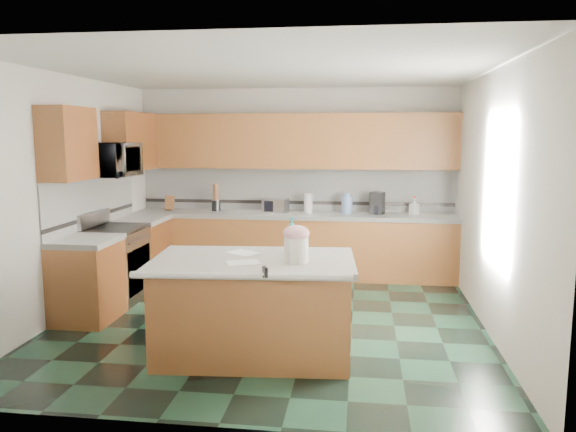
# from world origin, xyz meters

# --- Properties ---
(floor) EXTENTS (4.60, 4.60, 0.00)m
(floor) POSITION_xyz_m (0.00, 0.00, 0.00)
(floor) COLOR black
(floor) RESTS_ON ground
(ceiling) EXTENTS (4.60, 4.60, 0.00)m
(ceiling) POSITION_xyz_m (0.00, 0.00, 2.70)
(ceiling) COLOR white
(ceiling) RESTS_ON ground
(wall_back) EXTENTS (4.60, 0.04, 2.70)m
(wall_back) POSITION_xyz_m (0.00, 2.32, 1.35)
(wall_back) COLOR silver
(wall_back) RESTS_ON ground
(wall_front) EXTENTS (4.60, 0.04, 2.70)m
(wall_front) POSITION_xyz_m (0.00, -2.32, 1.35)
(wall_front) COLOR silver
(wall_front) RESTS_ON ground
(wall_left) EXTENTS (0.04, 4.60, 2.70)m
(wall_left) POSITION_xyz_m (-2.32, 0.00, 1.35)
(wall_left) COLOR silver
(wall_left) RESTS_ON ground
(wall_right) EXTENTS (0.04, 4.60, 2.70)m
(wall_right) POSITION_xyz_m (2.32, 0.00, 1.35)
(wall_right) COLOR silver
(wall_right) RESTS_ON ground
(back_base_cab) EXTENTS (4.60, 0.60, 0.86)m
(back_base_cab) POSITION_xyz_m (0.00, 2.00, 0.43)
(back_base_cab) COLOR #371708
(back_base_cab) RESTS_ON ground
(back_countertop) EXTENTS (4.60, 0.64, 0.06)m
(back_countertop) POSITION_xyz_m (0.00, 2.00, 0.89)
(back_countertop) COLOR white
(back_countertop) RESTS_ON back_base_cab
(back_upper_cab) EXTENTS (4.60, 0.33, 0.78)m
(back_upper_cab) POSITION_xyz_m (0.00, 2.13, 1.94)
(back_upper_cab) COLOR #371708
(back_upper_cab) RESTS_ON wall_back
(back_backsplash) EXTENTS (4.60, 0.02, 0.63)m
(back_backsplash) POSITION_xyz_m (0.00, 2.29, 1.24)
(back_backsplash) COLOR silver
(back_backsplash) RESTS_ON back_countertop
(back_accent_band) EXTENTS (4.60, 0.01, 0.05)m
(back_accent_band) POSITION_xyz_m (0.00, 2.28, 1.04)
(back_accent_band) COLOR black
(back_accent_band) RESTS_ON back_countertop
(left_base_cab_rear) EXTENTS (0.60, 0.82, 0.86)m
(left_base_cab_rear) POSITION_xyz_m (-2.00, 1.29, 0.43)
(left_base_cab_rear) COLOR #371708
(left_base_cab_rear) RESTS_ON ground
(left_counter_rear) EXTENTS (0.64, 0.82, 0.06)m
(left_counter_rear) POSITION_xyz_m (-2.00, 1.29, 0.89)
(left_counter_rear) COLOR white
(left_counter_rear) RESTS_ON left_base_cab_rear
(left_base_cab_front) EXTENTS (0.60, 0.72, 0.86)m
(left_base_cab_front) POSITION_xyz_m (-2.00, -0.24, 0.43)
(left_base_cab_front) COLOR #371708
(left_base_cab_front) RESTS_ON ground
(left_counter_front) EXTENTS (0.64, 0.72, 0.06)m
(left_counter_front) POSITION_xyz_m (-2.00, -0.24, 0.89)
(left_counter_front) COLOR white
(left_counter_front) RESTS_ON left_base_cab_front
(left_backsplash) EXTENTS (0.02, 2.30, 0.63)m
(left_backsplash) POSITION_xyz_m (-2.29, 0.55, 1.24)
(left_backsplash) COLOR silver
(left_backsplash) RESTS_ON wall_left
(left_accent_band) EXTENTS (0.01, 2.30, 0.05)m
(left_accent_band) POSITION_xyz_m (-2.28, 0.55, 1.04)
(left_accent_band) COLOR black
(left_accent_band) RESTS_ON wall_left
(left_upper_cab_rear) EXTENTS (0.33, 1.09, 0.78)m
(left_upper_cab_rear) POSITION_xyz_m (-2.13, 1.42, 1.94)
(left_upper_cab_rear) COLOR #371708
(left_upper_cab_rear) RESTS_ON wall_left
(left_upper_cab_front) EXTENTS (0.33, 0.72, 0.78)m
(left_upper_cab_front) POSITION_xyz_m (-2.13, -0.24, 1.94)
(left_upper_cab_front) COLOR #371708
(left_upper_cab_front) RESTS_ON wall_left
(range_body) EXTENTS (0.60, 0.76, 0.88)m
(range_body) POSITION_xyz_m (-2.00, 0.50, 0.44)
(range_body) COLOR #B7B7BC
(range_body) RESTS_ON ground
(range_oven_door) EXTENTS (0.02, 0.68, 0.55)m
(range_oven_door) POSITION_xyz_m (-1.71, 0.50, 0.40)
(range_oven_door) COLOR black
(range_oven_door) RESTS_ON range_body
(range_cooktop) EXTENTS (0.62, 0.78, 0.04)m
(range_cooktop) POSITION_xyz_m (-2.00, 0.50, 0.90)
(range_cooktop) COLOR black
(range_cooktop) RESTS_ON range_body
(range_handle) EXTENTS (0.02, 0.66, 0.02)m
(range_handle) POSITION_xyz_m (-1.68, 0.50, 0.78)
(range_handle) COLOR #B7B7BC
(range_handle) RESTS_ON range_body
(range_backguard) EXTENTS (0.06, 0.76, 0.18)m
(range_backguard) POSITION_xyz_m (-2.26, 0.50, 1.02)
(range_backguard) COLOR #B7B7BC
(range_backguard) RESTS_ON range_body
(microwave) EXTENTS (0.50, 0.73, 0.41)m
(microwave) POSITION_xyz_m (-2.00, 0.50, 1.73)
(microwave) COLOR #B7B7BC
(microwave) RESTS_ON wall_left
(island_base) EXTENTS (1.80, 1.12, 0.86)m
(island_base) POSITION_xyz_m (0.01, -0.98, 0.43)
(island_base) COLOR #371708
(island_base) RESTS_ON ground
(island_top) EXTENTS (1.91, 1.22, 0.06)m
(island_top) POSITION_xyz_m (0.01, -0.98, 0.89)
(island_top) COLOR white
(island_top) RESTS_ON island_base
(island_bullnose) EXTENTS (1.83, 0.20, 0.06)m
(island_bullnose) POSITION_xyz_m (0.01, -1.52, 0.89)
(island_bullnose) COLOR white
(island_bullnose) RESTS_ON island_base
(treat_jar) EXTENTS (0.28, 0.28, 0.22)m
(treat_jar) POSITION_xyz_m (0.41, -1.08, 1.03)
(treat_jar) COLOR silver
(treat_jar) RESTS_ON island_top
(treat_jar_lid) EXTENTS (0.23, 0.23, 0.15)m
(treat_jar_lid) POSITION_xyz_m (0.41, -1.08, 1.18)
(treat_jar_lid) COLOR pink
(treat_jar_lid) RESTS_ON treat_jar
(treat_jar_knob) EXTENTS (0.08, 0.03, 0.03)m
(treat_jar_knob) POSITION_xyz_m (0.41, -1.08, 1.23)
(treat_jar_knob) COLOR tan
(treat_jar_knob) RESTS_ON treat_jar_lid
(treat_jar_knob_end_l) EXTENTS (0.04, 0.04, 0.04)m
(treat_jar_knob_end_l) POSITION_xyz_m (0.37, -1.08, 1.23)
(treat_jar_knob_end_l) COLOR tan
(treat_jar_knob_end_l) RESTS_ON treat_jar_lid
(treat_jar_knob_end_r) EXTENTS (0.04, 0.04, 0.04)m
(treat_jar_knob_end_r) POSITION_xyz_m (0.45, -1.08, 1.23)
(treat_jar_knob_end_r) COLOR tan
(treat_jar_knob_end_r) RESTS_ON treat_jar_lid
(soap_bottle_island) EXTENTS (0.18, 0.18, 0.36)m
(soap_bottle_island) POSITION_xyz_m (0.34, -0.80, 1.10)
(soap_bottle_island) COLOR #2EB2B5
(soap_bottle_island) RESTS_ON island_top
(paper_sheet_a) EXTENTS (0.34, 0.30, 0.00)m
(paper_sheet_a) POSITION_xyz_m (-0.05, -1.15, 0.92)
(paper_sheet_a) COLOR white
(paper_sheet_a) RESTS_ON island_top
(paper_sheet_b) EXTENTS (0.35, 0.33, 0.00)m
(paper_sheet_b) POSITION_xyz_m (-0.14, -0.75, 0.92)
(paper_sheet_b) COLOR white
(paper_sheet_b) RESTS_ON island_top
(clamp_body) EXTENTS (0.06, 0.09, 0.08)m
(clamp_body) POSITION_xyz_m (0.21, -1.50, 0.93)
(clamp_body) COLOR black
(clamp_body) RESTS_ON island_top
(clamp_handle) EXTENTS (0.01, 0.06, 0.01)m
(clamp_handle) POSITION_xyz_m (0.21, -1.55, 0.91)
(clamp_handle) COLOR black
(clamp_handle) RESTS_ON island_top
(knife_block) EXTENTS (0.12, 0.16, 0.23)m
(knife_block) POSITION_xyz_m (-1.84, 2.05, 1.03)
(knife_block) COLOR #472814
(knife_block) RESTS_ON back_countertop
(utensil_crock) EXTENTS (0.13, 0.13, 0.16)m
(utensil_crock) POSITION_xyz_m (-1.15, 2.08, 1.00)
(utensil_crock) COLOR black
(utensil_crock) RESTS_ON back_countertop
(utensil_bundle) EXTENTS (0.08, 0.08, 0.24)m
(utensil_bundle) POSITION_xyz_m (-1.15, 2.08, 1.20)
(utensil_bundle) COLOR #472814
(utensil_bundle) RESTS_ON utensil_crock
(toaster_oven) EXTENTS (0.38, 0.30, 0.20)m
(toaster_oven) POSITION_xyz_m (-0.26, 2.05, 1.02)
(toaster_oven) COLOR #B7B7BC
(toaster_oven) RESTS_ON back_countertop
(toaster_oven_door) EXTENTS (0.30, 0.01, 0.16)m
(toaster_oven_door) POSITION_xyz_m (-0.26, 1.94, 1.02)
(toaster_oven_door) COLOR black
(toaster_oven_door) RESTS_ON toaster_oven
(paper_towel) EXTENTS (0.12, 0.12, 0.27)m
(paper_towel) POSITION_xyz_m (0.21, 2.10, 1.06)
(paper_towel) COLOR white
(paper_towel) RESTS_ON back_countertop
(paper_towel_base) EXTENTS (0.18, 0.18, 0.01)m
(paper_towel_base) POSITION_xyz_m (0.21, 2.10, 0.93)
(paper_towel_base) COLOR #B7B7BC
(paper_towel_base) RESTS_ON back_countertop
(water_jug) EXTENTS (0.16, 0.16, 0.26)m
(water_jug) POSITION_xyz_m (0.77, 2.06, 1.05)
(water_jug) COLOR #5F7FA9
(water_jug) RESTS_ON back_countertop
(water_jug_neck) EXTENTS (0.07, 0.07, 0.04)m
(water_jug_neck) POSITION_xyz_m (0.77, 2.06, 1.19)
(water_jug_neck) COLOR #5F7FA9
(water_jug_neck) RESTS_ON water_jug
(coffee_maker) EXTENTS (0.23, 0.24, 0.31)m
(coffee_maker) POSITION_xyz_m (1.20, 2.08, 1.07)
(coffee_maker) COLOR black
(coffee_maker) RESTS_ON back_countertop
(coffee_carafe) EXTENTS (0.13, 0.13, 0.13)m
(coffee_carafe) POSITION_xyz_m (1.20, 2.03, 0.98)
(coffee_carafe) COLOR black
(coffee_carafe) RESTS_ON back_countertop
(soap_bottle_back) EXTENTS (0.15, 0.15, 0.23)m
(soap_bottle_back) POSITION_xyz_m (1.71, 2.05, 1.04)
(soap_bottle_back) COLOR white
(soap_bottle_back) RESTS_ON back_countertop
(soap_back_cap) EXTENTS (0.02, 0.02, 0.03)m
(soap_back_cap) POSITION_xyz_m (1.71, 2.05, 1.17)
(soap_back_cap) COLOR red
(soap_back_cap) RESTS_ON soap_bottle_back
(window_light_proxy) EXTENTS (0.02, 1.40, 1.10)m
(window_light_proxy) POSITION_xyz_m (2.29, -0.20, 1.50)
(window_light_proxy) COLOR white
(window_light_proxy) RESTS_ON wall_right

